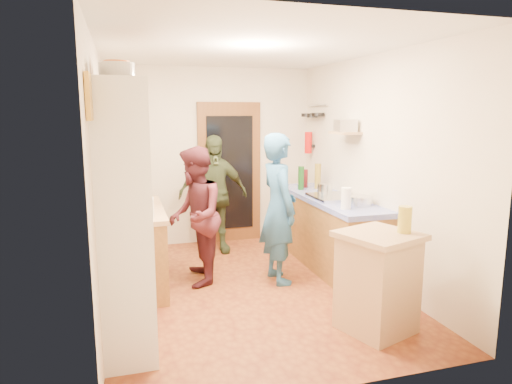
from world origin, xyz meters
name	(u,v)px	position (x,y,z in m)	size (l,w,h in m)	color
floor	(249,289)	(0.00, 0.00, -0.01)	(3.00, 4.00, 0.02)	brown
ceiling	(248,47)	(0.00, 0.00, 2.61)	(3.00, 4.00, 0.02)	silver
wall_back	(213,156)	(0.00, 2.01, 1.30)	(3.00, 0.02, 2.60)	beige
wall_front	(329,213)	(0.00, -2.01, 1.30)	(3.00, 0.02, 2.60)	beige
wall_left	(101,179)	(-1.51, 0.00, 1.30)	(0.02, 4.00, 2.60)	beige
wall_right	(373,169)	(1.51, 0.00, 1.30)	(0.02, 4.00, 2.60)	beige
door_frame	(230,173)	(0.25, 1.97, 1.05)	(0.95, 0.06, 2.10)	brown
door_glass	(230,173)	(0.25, 1.94, 1.05)	(0.70, 0.02, 1.70)	black
hutch_body	(124,215)	(-1.30, -0.80, 1.10)	(0.40, 1.20, 2.20)	white
hutch_top_shelf	(118,83)	(-1.30, -0.80, 2.18)	(0.40, 1.14, 0.04)	white
plate_stack	(117,70)	(-1.30, -1.13, 2.25)	(0.26, 0.26, 0.11)	white
orange_pot_a	(117,71)	(-1.30, -0.71, 2.28)	(0.20, 0.20, 0.16)	orange
orange_pot_b	(117,75)	(-1.30, -0.42, 2.28)	(0.17, 0.17, 0.15)	orange
left_counter_base	(136,249)	(-1.20, 0.45, 0.42)	(0.60, 1.40, 0.85)	#99632A
left_counter_top	(134,210)	(-1.20, 0.45, 0.88)	(0.64, 1.44, 0.05)	tan
toaster	(140,209)	(-1.15, -0.08, 1.00)	(0.27, 0.18, 0.20)	white
kettle	(129,205)	(-1.25, 0.25, 0.98)	(0.15, 0.15, 0.17)	white
orange_bowl	(140,201)	(-1.12, 0.61, 0.95)	(0.22, 0.22, 0.10)	orange
chopping_board	(134,198)	(-1.18, 1.00, 0.91)	(0.30, 0.22, 0.03)	tan
right_counter_base	(328,233)	(1.20, 0.50, 0.42)	(0.60, 2.20, 0.84)	#99632A
right_counter_top	(329,199)	(1.20, 0.50, 0.87)	(0.62, 2.22, 0.06)	#081BBD
hob	(335,197)	(1.20, 0.34, 0.92)	(0.55, 0.58, 0.04)	silver
pot_on_hob	(325,188)	(1.15, 0.52, 1.00)	(0.19, 0.19, 0.12)	silver
bottle_a	(301,178)	(1.05, 1.08, 1.06)	(0.08, 0.08, 0.32)	#143F14
bottle_b	(305,178)	(1.18, 1.23, 1.03)	(0.06, 0.06, 0.26)	#591419
bottle_c	(318,176)	(1.31, 1.10, 1.07)	(0.09, 0.09, 0.35)	olive
paper_towel	(346,198)	(1.05, -0.24, 1.02)	(0.11, 0.11, 0.24)	white
mixing_bowl	(360,201)	(1.30, -0.11, 0.95)	(0.27, 0.27, 0.11)	silver
island_base	(377,285)	(0.84, -1.28, 0.43)	(0.55, 0.55, 0.86)	tan
island_top	(380,236)	(0.84, -1.28, 0.89)	(0.62, 0.62, 0.05)	tan
cutting_board	(371,234)	(0.78, -1.25, 0.90)	(0.35, 0.28, 0.02)	white
oil_jar	(405,219)	(1.05, -1.34, 1.03)	(0.12, 0.12, 0.24)	#AD9E2D
pan_rail	(317,105)	(1.46, 1.52, 2.05)	(0.02, 0.02, 0.65)	silver
pan_hang_a	(318,115)	(1.40, 1.35, 1.92)	(0.18, 0.18, 0.05)	black
pan_hang_b	(312,116)	(1.40, 1.55, 1.90)	(0.16, 0.16, 0.05)	black
pan_hang_c	(307,115)	(1.40, 1.75, 1.91)	(0.17, 0.17, 0.05)	black
wall_shelf	(345,133)	(1.37, 0.45, 1.70)	(0.26, 0.42, 0.03)	tan
radio	(345,126)	(1.37, 0.45, 1.79)	(0.22, 0.30, 0.15)	silver
ext_bracket	(312,146)	(1.47, 1.70, 1.45)	(0.06, 0.10, 0.04)	black
fire_extinguisher	(308,143)	(1.41, 1.70, 1.50)	(0.11, 0.11, 0.32)	red
picture_frame	(89,97)	(-1.48, -1.55, 2.05)	(0.03, 0.25, 0.30)	gold
person_hob	(282,209)	(0.43, 0.12, 0.86)	(0.63, 0.41, 1.73)	#28588B
person_left	(198,215)	(-0.50, 0.37, 0.79)	(0.77, 0.60, 1.58)	#451921
person_back	(214,195)	(-0.09, 1.45, 0.82)	(0.97, 0.40, 1.65)	#313B24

